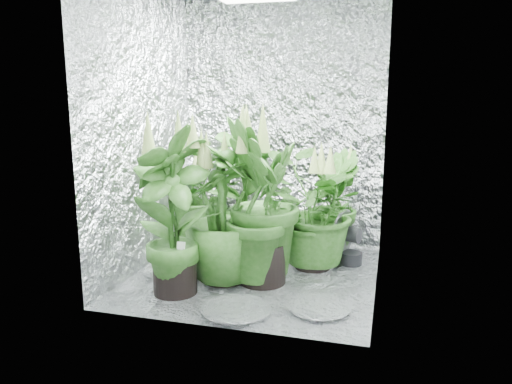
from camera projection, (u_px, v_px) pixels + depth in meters
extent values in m
plane|color=white|center=(256.00, 274.00, 3.40)|extent=(1.60, 1.60, 0.00)
cube|color=white|center=(282.00, 120.00, 3.96)|extent=(1.60, 0.02, 2.00)
cube|color=white|center=(212.00, 139.00, 2.45)|extent=(1.60, 0.02, 2.00)
cube|color=white|center=(143.00, 125.00, 3.41)|extent=(0.02, 1.60, 2.00)
cube|color=white|center=(384.00, 130.00, 3.00)|extent=(0.02, 1.60, 2.00)
cylinder|color=black|center=(202.00, 227.00, 4.15)|extent=(0.25, 0.25, 0.22)
cylinder|color=#45301A|center=(202.00, 216.00, 4.13)|extent=(0.23, 0.23, 0.03)
imported|color=#18470E|center=(201.00, 193.00, 4.09)|extent=(0.83, 0.83, 0.76)
cone|color=olive|center=(200.00, 153.00, 4.03)|extent=(0.08, 0.08, 0.22)
cylinder|color=black|center=(244.00, 232.00, 3.91)|extent=(0.32, 0.32, 0.29)
cylinder|color=#45301A|center=(244.00, 216.00, 3.88)|extent=(0.29, 0.29, 0.03)
imported|color=#18470E|center=(244.00, 183.00, 3.83)|extent=(0.69, 0.69, 1.00)
cone|color=olive|center=(244.00, 126.00, 3.74)|extent=(0.10, 0.10, 0.29)
cylinder|color=black|center=(332.00, 241.00, 3.77)|extent=(0.26, 0.26, 0.23)
cylinder|color=#45301A|center=(333.00, 228.00, 3.75)|extent=(0.24, 0.24, 0.03)
imported|color=#18470E|center=(334.00, 202.00, 3.71)|extent=(0.50, 0.50, 0.78)
cone|color=olive|center=(335.00, 158.00, 3.64)|extent=(0.08, 0.08, 0.23)
cylinder|color=black|center=(224.00, 264.00, 3.27)|extent=(0.26, 0.26, 0.23)
cylinder|color=#45301A|center=(224.00, 249.00, 3.24)|extent=(0.24, 0.24, 0.03)
imported|color=#18470E|center=(223.00, 210.00, 3.19)|extent=(0.70, 0.70, 0.91)
cone|color=olive|center=(222.00, 148.00, 3.11)|extent=(0.08, 0.08, 0.23)
cylinder|color=black|center=(313.00, 252.00, 3.52)|extent=(0.25, 0.25, 0.23)
cylinder|color=#45301A|center=(313.00, 239.00, 3.50)|extent=(0.23, 0.23, 0.03)
imported|color=#18470E|center=(314.00, 209.00, 3.45)|extent=(0.94, 0.94, 0.79)
cone|color=olive|center=(315.00, 161.00, 3.38)|extent=(0.08, 0.08, 0.23)
cylinder|color=black|center=(175.00, 274.00, 3.08)|extent=(0.27, 0.27, 0.24)
cylinder|color=#45301A|center=(174.00, 258.00, 3.05)|extent=(0.25, 0.25, 0.03)
imported|color=#18470E|center=(173.00, 208.00, 2.99)|extent=(0.72, 0.72, 1.03)
cone|color=olive|center=(170.00, 131.00, 2.90)|extent=(0.09, 0.09, 0.24)
cylinder|color=black|center=(263.00, 262.00, 3.24)|extent=(0.30, 0.30, 0.27)
cylinder|color=#45301A|center=(263.00, 245.00, 3.22)|extent=(0.28, 0.28, 0.03)
imported|color=#18470E|center=(263.00, 199.00, 3.16)|extent=(0.62, 0.62, 1.04)
cone|color=olive|center=(263.00, 127.00, 3.07)|extent=(0.10, 0.10, 0.27)
cylinder|color=black|center=(351.00, 258.00, 3.59)|extent=(0.16, 0.16, 0.09)
cylinder|color=black|center=(352.00, 234.00, 3.56)|extent=(0.14, 0.14, 0.11)
cylinder|color=#4C4C51|center=(343.00, 233.00, 3.60)|extent=(0.13, 0.32, 0.33)
torus|color=#4C4C51|center=(343.00, 233.00, 3.60)|extent=(0.13, 0.33, 0.35)
cube|color=white|center=(181.00, 249.00, 3.00)|extent=(0.05, 0.02, 0.08)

